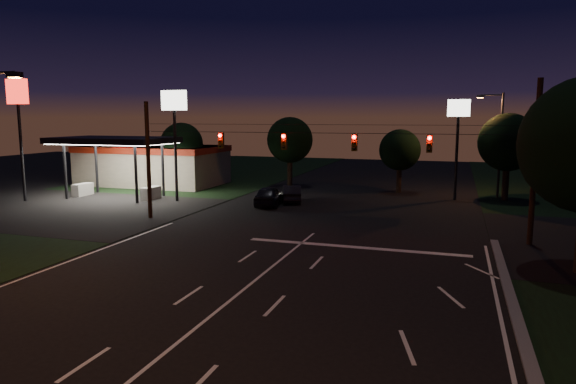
% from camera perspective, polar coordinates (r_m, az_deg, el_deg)
% --- Properties ---
extents(ground, '(140.00, 140.00, 0.00)m').
position_cam_1_polar(ground, '(18.51, -9.04, -13.82)').
color(ground, black).
rests_on(ground, ground).
extents(cross_street_left, '(20.00, 16.00, 0.02)m').
position_cam_1_polar(cross_street_left, '(42.47, -23.36, -1.79)').
color(cross_street_left, black).
rests_on(cross_street_left, ground).
extents(stop_bar, '(12.00, 0.50, 0.01)m').
position_cam_1_polar(stop_bar, '(28.03, 7.45, -6.09)').
color(stop_bar, silver).
rests_on(stop_bar, ground).
extents(utility_pole_right, '(0.30, 0.30, 9.00)m').
position_cam_1_polar(utility_pole_right, '(31.25, 25.22, -5.33)').
color(utility_pole_right, black).
rests_on(utility_pole_right, ground).
extents(utility_pole_left, '(0.28, 0.28, 8.00)m').
position_cam_1_polar(utility_pole_left, '(36.86, -15.03, -2.83)').
color(utility_pole_left, black).
rests_on(utility_pole_left, ground).
extents(signal_span, '(24.00, 0.40, 1.56)m').
position_cam_1_polar(signal_span, '(31.23, 3.40, 5.66)').
color(signal_span, black).
rests_on(signal_span, ground).
extents(gas_station, '(14.20, 16.10, 5.25)m').
position_cam_1_polar(gas_station, '(54.67, -14.99, 3.24)').
color(gas_station, gray).
rests_on(gas_station, ground).
extents(pole_sign_left_near, '(2.20, 0.30, 9.10)m').
position_cam_1_polar(pole_sign_left_near, '(43.20, -12.51, 8.16)').
color(pole_sign_left_near, black).
rests_on(pole_sign_left_near, ground).
extents(pole_sign_left_far, '(2.00, 0.30, 10.00)m').
position_cam_1_polar(pole_sign_left_far, '(47.50, -27.78, 8.17)').
color(pole_sign_left_far, black).
rests_on(pole_sign_left_far, ground).
extents(pole_sign_right, '(1.80, 0.30, 8.40)m').
position_cam_1_polar(pole_sign_right, '(45.21, 18.36, 7.00)').
color(pole_sign_right, black).
rests_on(pole_sign_right, ground).
extents(street_light_right_far, '(2.20, 0.35, 9.00)m').
position_cam_1_polar(street_light_right_far, '(47.34, 22.24, 5.64)').
color(street_light_right_far, black).
rests_on(street_light_right_far, ground).
extents(tree_far_a, '(4.20, 4.20, 6.42)m').
position_cam_1_polar(tree_far_a, '(52.29, -11.65, 5.19)').
color(tree_far_a, black).
rests_on(tree_far_a, ground).
extents(tree_far_b, '(4.60, 4.60, 6.98)m').
position_cam_1_polar(tree_far_b, '(51.89, 0.27, 5.73)').
color(tree_far_b, black).
rests_on(tree_far_b, ground).
extents(tree_far_c, '(3.80, 3.80, 5.86)m').
position_cam_1_polar(tree_far_c, '(48.65, 12.35, 4.53)').
color(tree_far_c, black).
rests_on(tree_far_c, ground).
extents(tree_far_d, '(4.80, 4.80, 7.30)m').
position_cam_1_polar(tree_far_d, '(46.56, 23.25, 5.03)').
color(tree_far_d, black).
rests_on(tree_far_d, ground).
extents(car_oncoming_a, '(2.55, 4.79, 1.55)m').
position_cam_1_polar(car_oncoming_a, '(40.72, -2.14, -0.41)').
color(car_oncoming_a, black).
rests_on(car_oncoming_a, ground).
extents(car_oncoming_b, '(2.64, 4.37, 1.36)m').
position_cam_1_polar(car_oncoming_b, '(42.53, 0.45, -0.16)').
color(car_oncoming_b, black).
rests_on(car_oncoming_b, ground).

